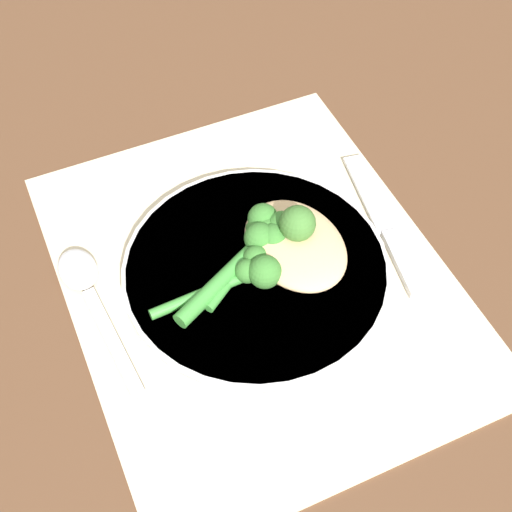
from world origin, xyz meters
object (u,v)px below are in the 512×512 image
object	(u,v)px
spoon	(85,284)
broccoli_stalk_left	(247,273)
chicken_fillet	(293,241)
broccoli_stalk_front	(268,230)
plate	(256,270)
broccoli_stalk_right	(253,249)
knife	(384,223)

from	to	relation	value
spoon	broccoli_stalk_left	bearing A→B (deg)	-29.81
spoon	chicken_fillet	bearing A→B (deg)	-18.70
broccoli_stalk_front	spoon	bearing A→B (deg)	-133.68
plate	broccoli_stalk_right	bearing A→B (deg)	171.19
plate	knife	world-z (taller)	plate
broccoli_stalk_front	broccoli_stalk_left	xyz separation A→B (m)	(0.04, -0.04, -0.00)
broccoli_stalk_left	chicken_fillet	bearing A→B (deg)	104.34
chicken_fillet	knife	xyz separation A→B (m)	(-0.00, 0.10, -0.02)
broccoli_stalk_front	knife	bearing A→B (deg)	45.84
plate	spoon	xyz separation A→B (m)	(-0.05, -0.14, -0.00)
chicken_fillet	spoon	distance (m)	0.19
plate	broccoli_stalk_front	bearing A→B (deg)	136.43
plate	broccoli_stalk_left	xyz separation A→B (m)	(0.01, -0.01, 0.02)
plate	broccoli_stalk_right	distance (m)	0.02
broccoli_stalk_right	spoon	size ratio (longest dim) A/B	0.75
chicken_fillet	plate	bearing A→B (deg)	-83.16
chicken_fillet	broccoli_stalk_right	world-z (taller)	broccoli_stalk_right
broccoli_stalk_left	spoon	bearing A→B (deg)	-117.94
broccoli_stalk_right	spoon	distance (m)	0.15
broccoli_stalk_left	broccoli_stalk_right	bearing A→B (deg)	142.90
knife	plate	bearing A→B (deg)	-168.13
broccoli_stalk_left	broccoli_stalk_front	bearing A→B (deg)	131.57
plate	knife	distance (m)	0.14
broccoli_stalk_front	knife	xyz separation A→B (m)	(0.02, 0.11, -0.02)
plate	spoon	world-z (taller)	plate
chicken_fillet	spoon	xyz separation A→B (m)	(-0.04, -0.18, -0.02)
chicken_fillet	knife	size ratio (longest dim) A/B	0.67
broccoli_stalk_right	plate	bearing A→B (deg)	-35.95
knife	spoon	distance (m)	0.28
chicken_fillet	broccoli_stalk_front	size ratio (longest dim) A/B	1.08
plate	spoon	bearing A→B (deg)	-109.01
spoon	plate	bearing A→B (deg)	-23.82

